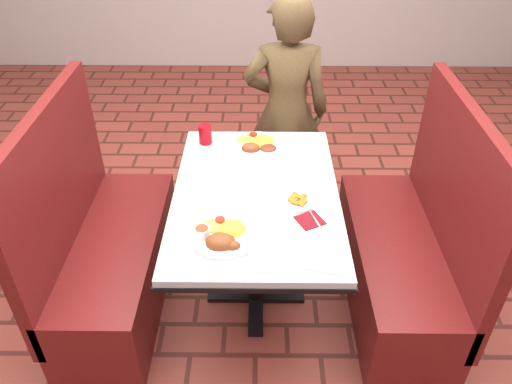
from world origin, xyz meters
TOP-DOWN VIEW (x-y plane):
  - dining_table at (0.00, 0.00)m, footprint 0.81×1.21m
  - booth_bench_left at (-0.80, 0.00)m, footprint 0.47×1.20m
  - booth_bench_right at (0.80, 0.00)m, footprint 0.47×1.20m
  - diner_person at (0.18, 0.87)m, footprint 0.55×0.37m
  - near_dinner_plate at (-0.14, -0.34)m, footprint 0.29×0.29m
  - far_dinner_plate at (0.00, 0.43)m, footprint 0.30×0.30m
  - plantain_plate at (0.20, -0.08)m, footprint 0.17×0.17m
  - maroon_napkin at (0.24, -0.22)m, footprint 0.15×0.15m
  - spoon_utensil at (0.27, -0.21)m, footprint 0.05×0.12m
  - red_tumbler at (-0.29, 0.47)m, footprint 0.07×0.07m
  - paper_napkin at (0.28, -0.47)m, footprint 0.22×0.19m
  - knife_utensil at (-0.07, -0.37)m, footprint 0.09×0.16m
  - fork_utensil at (-0.14, -0.35)m, footprint 0.05×0.14m
  - lettuce_shreds at (0.04, 0.06)m, footprint 0.28×0.32m

SIDE VIEW (x-z plane):
  - booth_bench_left at x=-0.80m, z-range -0.26..0.92m
  - booth_bench_right at x=0.80m, z-range -0.26..0.92m
  - dining_table at x=0.00m, z-range 0.28..1.03m
  - diner_person at x=0.18m, z-range 0.00..1.48m
  - lettuce_shreds at x=0.04m, z-range 0.75..0.75m
  - maroon_napkin at x=0.24m, z-range 0.75..0.75m
  - spoon_utensil at x=0.27m, z-range 0.75..0.76m
  - paper_napkin at x=0.28m, z-range 0.75..0.76m
  - fork_utensil at x=-0.14m, z-range 0.76..0.76m
  - knife_utensil at x=-0.07m, z-range 0.76..0.76m
  - plantain_plate at x=0.20m, z-range 0.75..0.77m
  - far_dinner_plate at x=0.00m, z-range 0.74..0.82m
  - near_dinner_plate at x=-0.14m, z-range 0.74..0.83m
  - red_tumbler at x=-0.29m, z-range 0.75..0.86m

